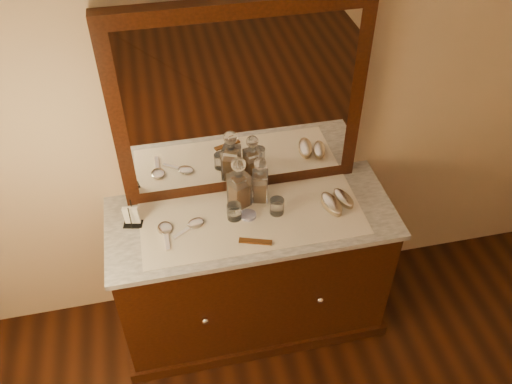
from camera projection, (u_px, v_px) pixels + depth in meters
dresser_cabinet at (252, 272)px, 2.96m from camera, size 1.40×0.55×0.82m
dresser_plinth at (252, 312)px, 3.21m from camera, size 1.46×0.59×0.08m
knob_left at (205, 321)px, 2.68m from camera, size 0.04×0.04×0.04m
knob_right at (320, 300)px, 2.78m from camera, size 0.04×0.04×0.04m
marble_top at (252, 218)px, 2.68m from camera, size 1.44×0.59×0.03m
mirror_frame at (240, 104)px, 2.51m from camera, size 1.20×0.08×1.00m
mirror_glass at (242, 108)px, 2.48m from camera, size 1.06×0.01×0.86m
lace_runner at (253, 218)px, 2.65m from camera, size 1.10×0.45×0.00m
pin_dish at (248, 215)px, 2.65m from camera, size 0.10×0.10×0.01m
comb at (255, 241)px, 2.53m from camera, size 0.16×0.08×0.01m
napkin_rack at (132, 217)px, 2.58m from camera, size 0.10×0.07×0.14m
decanter_left at (239, 187)px, 2.65m from camera, size 0.12×0.12×0.29m
decanter_right at (260, 184)px, 2.69m from camera, size 0.10×0.10×0.26m
brush_near at (332, 204)px, 2.69m from camera, size 0.11×0.18×0.05m
brush_far at (343, 199)px, 2.72m from camera, size 0.10×0.16×0.04m
hand_mirror_outer at (165, 231)px, 2.57m from camera, size 0.08×0.19×0.02m
hand_mirror_inner at (193, 225)px, 2.60m from camera, size 0.18×0.14×0.02m
tumblers at (256, 209)px, 2.64m from camera, size 0.29×0.08×0.08m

